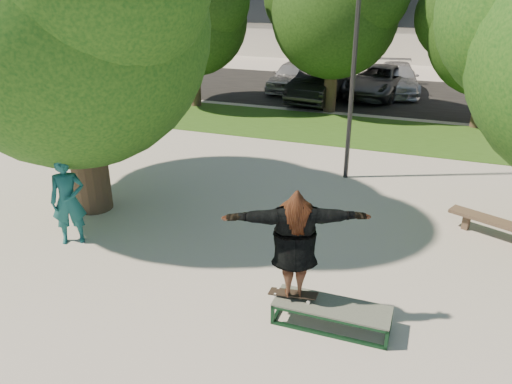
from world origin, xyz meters
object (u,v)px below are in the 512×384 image
at_px(grind_box, 331,315).
at_px(bystander, 68,200).
at_px(lamppost, 354,59).
at_px(car_dark, 323,82).
at_px(tree_left, 67,9).
at_px(car_silver_b, 397,79).
at_px(car_grey, 378,81).
at_px(car_silver_a, 293,76).

xyz_separation_m(grind_box, bystander, (-5.57, 0.85, 0.74)).
bearing_deg(lamppost, bystander, -129.88).
height_order(grind_box, car_dark, car_dark).
xyz_separation_m(lamppost, car_dark, (-2.73, 8.83, -2.35)).
relative_size(lamppost, car_dark, 1.25).
relative_size(tree_left, grind_box, 3.95).
bearing_deg(car_silver_b, car_grey, -135.04).
xyz_separation_m(car_silver_a, car_dark, (1.77, -1.54, 0.11)).
relative_size(lamppost, grind_box, 3.39).
distance_m(car_grey, car_silver_b, 1.22).
bearing_deg(tree_left, car_silver_a, 86.82).
xyz_separation_m(grind_box, car_silver_a, (-5.48, 16.72, 0.51)).
bearing_deg(car_dark, car_silver_b, 48.89).
bearing_deg(bystander, car_grey, 42.62).
relative_size(tree_left, car_silver_a, 1.74).
bearing_deg(car_grey, lamppost, -76.31).
height_order(lamppost, car_silver_a, lamppost).
xyz_separation_m(lamppost, car_grey, (-0.54, 10.51, -2.47)).
distance_m(grind_box, car_dark, 15.64).
bearing_deg(tree_left, bystander, -66.41).
xyz_separation_m(grind_box, car_dark, (-3.71, 15.18, 0.62)).
distance_m(car_dark, car_grey, 2.76).
height_order(lamppost, bystander, lamppost).
distance_m(car_silver_a, car_grey, 3.96).
height_order(grind_box, car_silver_b, car_silver_b).
distance_m(lamppost, car_silver_b, 11.77).
height_order(car_dark, car_silver_b, car_dark).
distance_m(lamppost, car_grey, 10.81).
xyz_separation_m(tree_left, grind_box, (6.27, -2.45, -4.23)).
height_order(car_silver_a, car_grey, car_silver_a).
bearing_deg(grind_box, tree_left, 158.67).
xyz_separation_m(lamppost, bystander, (-4.60, -5.50, -2.23)).
bearing_deg(lamppost, grind_box, -81.25).
relative_size(bystander, car_silver_b, 0.40).
bearing_deg(car_silver_a, bystander, -87.12).
height_order(grind_box, car_silver_a, car_silver_a).
distance_m(tree_left, bystander, 3.91).
relative_size(tree_left, lamppost, 1.16).
relative_size(lamppost, car_silver_b, 1.33).
xyz_separation_m(car_dark, car_grey, (2.19, 1.68, -0.12)).
relative_size(grind_box, bystander, 0.97).
bearing_deg(car_grey, tree_left, -97.50).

